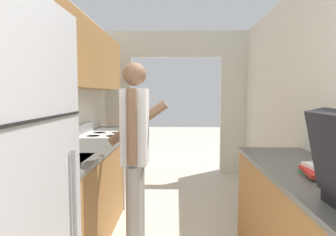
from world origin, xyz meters
The scene contains 6 objects.
wall_left centered at (-1.19, 2.15, 1.50)m, with size 0.38×7.09×2.50m.
wall_far_with_doorway centered at (0.00, 4.72, 1.43)m, with size 2.87×0.06×2.50m.
counter_left centered at (-0.94, 2.55, 0.44)m, with size 0.62×3.29×0.88m.
range_oven centered at (-0.93, 3.33, 0.45)m, with size 0.66×0.73×1.02m.
person centered at (-0.33, 1.86, 0.90)m, with size 0.53×0.38×1.67m.
book_stack centered at (0.96, 1.35, 0.91)m, with size 0.27×0.32×0.07m.
Camera 1 is at (0.01, -0.58, 1.42)m, focal length 32.00 mm.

